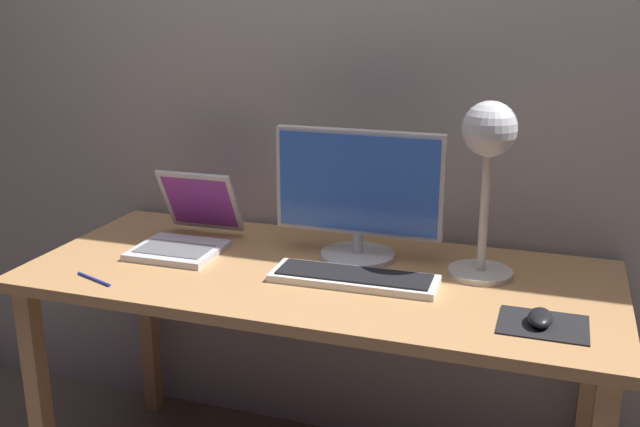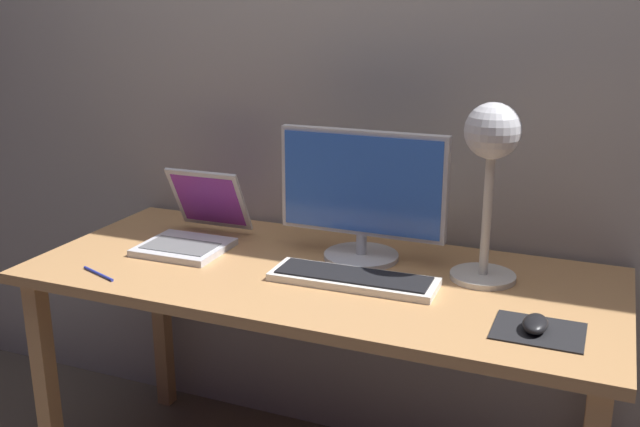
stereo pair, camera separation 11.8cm
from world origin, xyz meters
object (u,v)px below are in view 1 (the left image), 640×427
Objects in this scene: desk_lamp at (488,152)px; mouse at (540,318)px; pen at (94,279)px; keyboard_main at (354,278)px; laptop at (188,227)px; monitor at (358,192)px.

mouse is (0.17, -0.28, -0.32)m from desk_lamp.
desk_lamp reaches higher than mouse.
desk_lamp is 1.08m from pen.
mouse is at bearing -58.96° from desk_lamp.
keyboard_main is 1.36× the size of laptop.
desk_lamp is 4.89× the size of mouse.
pen is (-0.10, -0.33, -0.06)m from laptop.
keyboard_main is 0.94× the size of desk_lamp.
mouse is at bearing -30.08° from monitor.
laptop reaches higher than mouse.
desk_lamp is (0.35, -0.02, 0.14)m from monitor.
pen is (-1.13, -0.09, -0.02)m from mouse.
keyboard_main is at bearing 166.09° from mouse.
desk_lamp is at bearing -3.84° from monitor.
monitor is at bearing 103.11° from keyboard_main.
monitor is 0.75m from pen.
mouse reaches higher than keyboard_main.
monitor is at bearing 176.16° from desk_lamp.
monitor reaches higher than pen.
desk_lamp is 0.45m from mouse.
monitor is 5.00× the size of mouse.
desk_lamp is (0.31, 0.16, 0.33)m from keyboard_main.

